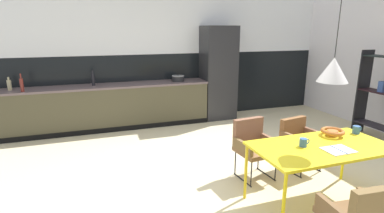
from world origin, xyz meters
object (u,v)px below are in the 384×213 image
Objects in this scene: dining_table at (322,149)px; bottle_spice_small at (9,85)px; pendant_lamp_over_table_near at (333,70)px; refrigerator_column at (218,73)px; bottle_wine_green at (22,85)px; bottle_vinegar_dark at (93,79)px; armchair_near_window at (299,137)px; mug_glass_clear at (303,142)px; cooking_pot at (178,78)px; armchair_head_of_table at (253,142)px; mug_tall_blue at (356,130)px; open_book at (338,150)px; open_shelf_unit at (383,92)px; fruit_bowl at (333,132)px.

bottle_spice_small reaches higher than dining_table.
pendant_lamp_over_table_near is at bearing -44.13° from bottle_spice_small.
refrigerator_column reaches higher than bottle_wine_green.
dining_table is 1.09× the size of pendant_lamp_over_table_near.
refrigerator_column is at bearing -0.53° from bottle_vinegar_dark.
armchair_near_window is 1.06m from mug_glass_clear.
cooking_pot is at bearing -178.59° from refrigerator_column.
bottle_spice_small is at bearing -45.11° from armchair_head_of_table.
mug_tall_blue is at bearing 141.98° from armchair_head_of_table.
bottle_vinegar_dark is at bearing 122.18° from open_book.
refrigerator_column is at bearing -135.29° from open_shelf_unit.
refrigerator_column is at bearing 81.40° from mug_glass_clear.
armchair_near_window is 2.65× the size of fruit_bowl.
armchair_head_of_table is at bearing -10.72° from armchair_near_window.
armchair_near_window is at bearing 66.50° from pendant_lamp_over_table_near.
refrigerator_column reaches higher than armchair_head_of_table.
armchair_head_of_table is at bearing 112.62° from pendant_lamp_over_table_near.
armchair_head_of_table is (-0.37, 0.87, -0.18)m from dining_table.
mug_glass_clear is 0.52× the size of bottle_spice_small.
bottle_wine_green is at bearing 135.14° from open_book.
mug_tall_blue is 2.25m from open_shelf_unit.
mug_tall_blue is 5.43m from bottle_wine_green.
open_shelf_unit is (2.21, 0.53, 0.42)m from armchair_near_window.
open_shelf_unit is at bearing -19.78° from bottle_spice_small.
dining_table is 5.09× the size of open_book.
armchair_near_window is 0.51× the size of pendant_lamp_over_table_near.
armchair_head_of_table reaches higher than open_book.
bottle_spice_small is (-3.23, 0.06, 0.04)m from cooking_pot.
refrigerator_column is 3.52m from mug_tall_blue.
armchair_near_window is at bearing -33.89° from bottle_spice_small.
armchair_head_of_table is 2.43× the size of bottle_wine_green.
bottle_wine_green is (-2.98, -0.18, 0.07)m from cooking_pot.
fruit_bowl is at bearing 32.69° from dining_table.
open_book is 1.14× the size of cooking_pot.
open_book is 0.21× the size of pendant_lamp_over_table_near.
open_book is at bearing -58.22° from open_shelf_unit.
mug_tall_blue is 0.42× the size of bottle_vinegar_dark.
open_shelf_unit is (6.46, -2.32, -0.11)m from bottle_spice_small.
bottle_wine_green reaches higher than mug_glass_clear.
bottle_vinegar_dark reaches higher than open_book.
mug_glass_clear is 4.26m from bottle_vinegar_dark.
bottle_spice_small is (-4.19, 0.04, -0.03)m from refrigerator_column.
armchair_head_of_table is at bearing 147.86° from mug_tall_blue.
bottle_wine_green is (-3.39, 3.43, 0.26)m from mug_glass_clear.
mug_glass_clear is (-0.57, -0.17, -0.00)m from fruit_bowl.
bottle_spice_small is at bearing 140.34° from fruit_bowl.
bottle_wine_green is at bearing 134.68° from mug_glass_clear.
armchair_near_window is at bearing -33.20° from bottle_wine_green.
pendant_lamp_over_table_near is (-0.35, -0.25, 0.81)m from fruit_bowl.
open_shelf_unit reaches higher than bottle_wine_green.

